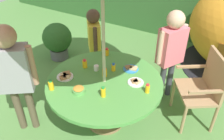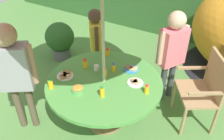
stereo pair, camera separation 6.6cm
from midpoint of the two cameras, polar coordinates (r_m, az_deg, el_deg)
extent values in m
cube|color=#548442|center=(3.30, -1.08, -12.13)|extent=(10.00, 10.00, 0.02)
cylinder|color=#93704C|center=(3.28, -1.08, -11.83)|extent=(0.48, 0.48, 0.03)
cylinder|color=#93704C|center=(3.07, -1.14, -7.97)|extent=(0.14, 0.14, 0.64)
cylinder|color=#519E47|center=(2.84, -1.22, -2.96)|extent=(1.38, 1.38, 0.04)
cylinder|color=#B7AD8C|center=(2.57, -1.36, 5.52)|extent=(0.04, 0.04, 2.29)
cylinder|color=tan|center=(3.45, 14.96, -5.77)|extent=(0.04, 0.04, 0.44)
cylinder|color=tan|center=(3.11, 17.17, -11.78)|extent=(0.04, 0.04, 0.44)
cylinder|color=tan|center=(3.58, 20.91, -5.48)|extent=(0.04, 0.04, 0.44)
cylinder|color=tan|center=(3.25, 23.73, -11.17)|extent=(0.04, 0.04, 0.44)
cube|color=tan|center=(3.18, 20.01, -5.29)|extent=(0.65, 0.68, 0.04)
cube|color=tan|center=(3.10, 24.29, -1.36)|extent=(0.32, 0.47, 0.50)
cube|color=tan|center=(3.24, 19.44, 0.49)|extent=(0.38, 0.26, 0.03)
cube|color=tan|center=(2.88, 22.38, -5.20)|extent=(0.38, 0.26, 0.03)
cylinder|color=#595960|center=(4.59, -11.48, 4.20)|extent=(0.33, 0.33, 0.20)
sphere|color=#285623|center=(4.44, -11.96, 7.74)|extent=(0.52, 0.52, 0.52)
cylinder|color=#3F3F47|center=(3.59, 14.38, -2.09)|extent=(0.08, 0.08, 0.61)
cylinder|color=#3F3F47|center=(3.51, 12.56, -2.82)|extent=(0.08, 0.08, 0.61)
cube|color=#EA727F|center=(3.25, 14.82, 5.39)|extent=(0.34, 0.40, 0.51)
cylinder|color=#D8B293|center=(3.36, 17.38, 6.50)|extent=(0.07, 0.07, 0.46)
cylinder|color=#D8B293|center=(3.11, 12.20, 4.98)|extent=(0.07, 0.07, 0.46)
sphere|color=#D8B293|center=(3.08, 15.86, 11.35)|extent=(0.23, 0.23, 0.23)
cylinder|color=navy|center=(3.95, -3.25, 2.17)|extent=(0.07, 0.07, 0.53)
cylinder|color=navy|center=(3.84, -3.05, 1.13)|extent=(0.07, 0.07, 0.53)
cube|color=yellow|center=(3.65, -3.40, 8.05)|extent=(0.32, 0.34, 0.45)
cylinder|color=#4C3828|center=(3.79, -3.68, 9.53)|extent=(0.06, 0.06, 0.40)
cylinder|color=#4C3828|center=(3.48, -3.11, 7.09)|extent=(0.06, 0.06, 0.40)
sphere|color=#4C3828|center=(3.51, -3.58, 12.74)|extent=(0.20, 0.20, 0.20)
cylinder|color=brown|center=(3.22, -20.76, -8.16)|extent=(0.09, 0.09, 0.65)
cylinder|color=brown|center=(3.18, -18.02, -8.19)|extent=(0.09, 0.09, 0.65)
cube|color=#99999E|center=(2.84, -21.71, 0.63)|extent=(0.42, 0.38, 0.55)
cylinder|color=tan|center=(2.77, -17.78, 1.25)|extent=(0.07, 0.07, 0.49)
sphere|color=tan|center=(2.66, -23.56, 7.65)|extent=(0.24, 0.24, 0.24)
cylinder|color=#66B259|center=(2.69, -7.41, -4.79)|extent=(0.14, 0.14, 0.04)
ellipsoid|color=gold|center=(2.66, -7.46, -4.23)|extent=(0.12, 0.12, 0.03)
cylinder|color=#338CD8|center=(3.02, 5.18, 0.20)|extent=(0.20, 0.20, 0.01)
cube|color=tan|center=(3.01, 5.81, 0.34)|extent=(0.10, 0.10, 0.02)
cube|color=#9E7547|center=(3.02, 4.60, 0.61)|extent=(0.10, 0.10, 0.02)
cylinder|color=white|center=(2.81, 6.23, -3.04)|extent=(0.19, 0.19, 0.01)
cube|color=tan|center=(2.79, 6.48, -2.90)|extent=(0.09, 0.09, 0.02)
cube|color=#9E7547|center=(2.80, 5.98, -2.69)|extent=(0.10, 0.10, 0.02)
cylinder|color=white|center=(2.95, -10.49, -1.39)|extent=(0.20, 0.20, 0.01)
cube|color=tan|center=(2.92, -10.04, -1.32)|extent=(0.10, 0.10, 0.02)
cube|color=#9E7547|center=(2.97, -10.08, -0.67)|extent=(0.13, 0.13, 0.02)
cube|color=tan|center=(2.95, -10.86, -0.99)|extent=(0.09, 0.09, 0.02)
cube|color=#9E7547|center=(2.91, -10.98, -1.62)|extent=(0.10, 0.10, 0.02)
cylinder|color=yellow|center=(2.88, -1.12, -0.61)|extent=(0.06, 0.06, 0.10)
cylinder|color=red|center=(2.84, -1.14, 0.37)|extent=(0.04, 0.04, 0.02)
cylinder|color=yellow|center=(2.59, -1.63, -5.30)|extent=(0.05, 0.05, 0.11)
cylinder|color=green|center=(2.55, -1.65, -4.21)|extent=(0.04, 0.04, 0.02)
cylinder|color=yellow|center=(3.28, -0.47, 4.28)|extent=(0.06, 0.06, 0.09)
cylinder|color=red|center=(3.26, -0.48, 5.08)|extent=(0.04, 0.04, 0.02)
cylinder|color=yellow|center=(2.66, 8.95, -4.63)|extent=(0.05, 0.05, 0.10)
cylinder|color=red|center=(2.63, 9.06, -3.67)|extent=(0.03, 0.03, 0.02)
cylinder|color=yellow|center=(2.77, -13.74, -3.35)|extent=(0.06, 0.06, 0.11)
cylinder|color=green|center=(2.73, -13.92, -2.31)|extent=(0.04, 0.04, 0.02)
cylinder|color=yellow|center=(3.05, -5.80, 1.51)|extent=(0.06, 0.06, 0.10)
cylinder|color=red|center=(3.02, -5.87, 2.42)|extent=(0.04, 0.04, 0.02)
cylinder|color=yellow|center=(2.97, 1.03, 0.57)|extent=(0.05, 0.05, 0.09)
cylinder|color=blue|center=(2.94, 1.04, 1.41)|extent=(0.04, 0.04, 0.02)
cylinder|color=white|center=(2.99, -3.09, 0.55)|extent=(0.06, 0.06, 0.07)
camera|label=1|loc=(0.03, -89.35, 0.46)|focal=38.37mm
camera|label=2|loc=(0.03, 90.65, -0.46)|focal=38.37mm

